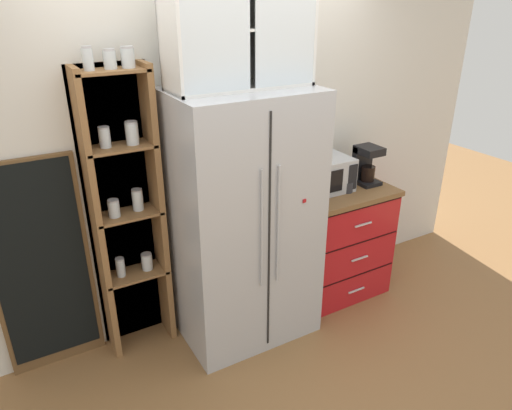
{
  "coord_description": "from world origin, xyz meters",
  "views": [
    {
      "loc": [
        -1.39,
        -2.57,
        2.34
      ],
      "look_at": [
        0.1,
        0.01,
        0.99
      ],
      "focal_mm": 32.94,
      "sensor_mm": 36.0,
      "label": 1
    }
  ],
  "objects_px": {
    "bottle_clear": "(344,177)",
    "chalkboard_menu": "(42,268)",
    "coffee_maker": "(366,164)",
    "refrigerator": "(244,220)",
    "mug_red": "(338,181)",
    "microwave": "(322,175)",
    "mug_charcoal": "(347,187)"
  },
  "relations": [
    {
      "from": "coffee_maker",
      "to": "mug_red",
      "type": "relative_size",
      "value": 2.65
    },
    {
      "from": "mug_charcoal",
      "to": "coffee_maker",
      "type": "bearing_deg",
      "value": 18.97
    },
    {
      "from": "refrigerator",
      "to": "chalkboard_menu",
      "type": "xyz_separation_m",
      "value": [
        -1.29,
        0.32,
        -0.16
      ]
    },
    {
      "from": "mug_red",
      "to": "mug_charcoal",
      "type": "relative_size",
      "value": 0.94
    },
    {
      "from": "bottle_clear",
      "to": "chalkboard_menu",
      "type": "height_order",
      "value": "chalkboard_menu"
    },
    {
      "from": "bottle_clear",
      "to": "chalkboard_menu",
      "type": "bearing_deg",
      "value": 172.44
    },
    {
      "from": "coffee_maker",
      "to": "mug_red",
      "type": "bearing_deg",
      "value": 172.48
    },
    {
      "from": "refrigerator",
      "to": "chalkboard_menu",
      "type": "height_order",
      "value": "refrigerator"
    },
    {
      "from": "mug_red",
      "to": "chalkboard_menu",
      "type": "xyz_separation_m",
      "value": [
        -2.2,
        0.22,
        -0.24
      ]
    },
    {
      "from": "refrigerator",
      "to": "mug_red",
      "type": "bearing_deg",
      "value": 5.95
    },
    {
      "from": "coffee_maker",
      "to": "bottle_clear",
      "type": "relative_size",
      "value": 1.23
    },
    {
      "from": "mug_charcoal",
      "to": "bottle_clear",
      "type": "distance_m",
      "value": 0.08
    },
    {
      "from": "mug_red",
      "to": "chalkboard_menu",
      "type": "distance_m",
      "value": 2.22
    },
    {
      "from": "coffee_maker",
      "to": "chalkboard_menu",
      "type": "bearing_deg",
      "value": 174.06
    },
    {
      "from": "microwave",
      "to": "chalkboard_menu",
      "type": "relative_size",
      "value": 0.3
    },
    {
      "from": "mug_red",
      "to": "coffee_maker",
      "type": "bearing_deg",
      "value": -7.52
    },
    {
      "from": "coffee_maker",
      "to": "bottle_clear",
      "type": "xyz_separation_m",
      "value": [
        -0.25,
        -0.04,
        -0.05
      ]
    },
    {
      "from": "coffee_maker",
      "to": "mug_red",
      "type": "xyz_separation_m",
      "value": [
        -0.25,
        0.03,
        -0.11
      ]
    },
    {
      "from": "coffee_maker",
      "to": "chalkboard_menu",
      "type": "distance_m",
      "value": 2.48
    },
    {
      "from": "refrigerator",
      "to": "chalkboard_menu",
      "type": "distance_m",
      "value": 1.34
    },
    {
      "from": "mug_charcoal",
      "to": "chalkboard_menu",
      "type": "relative_size",
      "value": 0.08
    },
    {
      "from": "refrigerator",
      "to": "bottle_clear",
      "type": "height_order",
      "value": "refrigerator"
    },
    {
      "from": "refrigerator",
      "to": "mug_red",
      "type": "relative_size",
      "value": 15.41
    },
    {
      "from": "refrigerator",
      "to": "bottle_clear",
      "type": "distance_m",
      "value": 0.91
    },
    {
      "from": "refrigerator",
      "to": "coffee_maker",
      "type": "bearing_deg",
      "value": 3.05
    },
    {
      "from": "microwave",
      "to": "chalkboard_menu",
      "type": "height_order",
      "value": "chalkboard_menu"
    },
    {
      "from": "microwave",
      "to": "coffee_maker",
      "type": "relative_size",
      "value": 1.42
    },
    {
      "from": "refrigerator",
      "to": "mug_charcoal",
      "type": "height_order",
      "value": "refrigerator"
    },
    {
      "from": "microwave",
      "to": "mug_charcoal",
      "type": "bearing_deg",
      "value": -39.4
    },
    {
      "from": "refrigerator",
      "to": "microwave",
      "type": "xyz_separation_m",
      "value": [
        0.75,
        0.1,
        0.16
      ]
    },
    {
      "from": "chalkboard_menu",
      "to": "refrigerator",
      "type": "bearing_deg",
      "value": -13.69
    },
    {
      "from": "mug_red",
      "to": "chalkboard_menu",
      "type": "bearing_deg",
      "value": 174.24
    }
  ]
}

